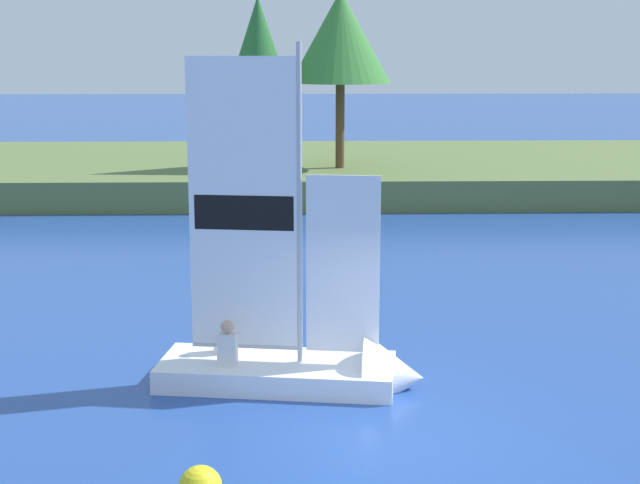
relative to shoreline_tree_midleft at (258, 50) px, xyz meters
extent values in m
plane|color=#234793|center=(2.54, -21.03, -5.06)|extent=(200.00, 200.00, 0.00)
cube|color=#5B703D|center=(2.54, 3.29, -4.55)|extent=(80.00, 13.34, 1.01)
cylinder|color=brown|center=(0.00, 0.00, -2.87)|extent=(0.41, 0.41, 2.36)
cone|color=#286B2D|center=(0.00, 0.00, 0.06)|extent=(2.34, 2.34, 3.49)
cylinder|color=brown|center=(2.81, 0.16, -2.58)|extent=(0.31, 0.31, 2.94)
cone|color=#387F33|center=(2.81, 0.16, 0.45)|extent=(3.48, 3.48, 3.11)
cube|color=white|center=(0.94, -18.65, -4.88)|extent=(3.78, 1.95, 0.36)
cone|color=white|center=(2.72, -18.91, -4.88)|extent=(1.08, 1.42, 1.30)
cylinder|color=#B7B7BC|center=(1.30, -18.70, -2.29)|extent=(0.08, 0.08, 4.82)
cube|color=white|center=(0.46, -18.58, -2.27)|extent=(1.67, 0.27, 4.37)
cube|color=black|center=(0.46, -18.58, -2.39)|extent=(1.50, 0.25, 0.52)
cube|color=white|center=(1.94, -18.79, -3.15)|extent=(1.10, 0.19, 2.70)
cylinder|color=#B7B7BC|center=(0.46, -18.58, -4.48)|extent=(1.67, 0.30, 0.06)
cube|color=silver|center=(0.20, -18.86, -4.44)|extent=(0.31, 0.24, 0.51)
sphere|color=tan|center=(0.20, -18.86, -4.08)|extent=(0.20, 0.20, 0.20)
cube|color=silver|center=(0.09, -18.20, -4.47)|extent=(0.31, 0.24, 0.46)
sphere|color=tan|center=(0.09, -18.20, -4.13)|extent=(0.20, 0.20, 0.20)
camera|label=1|loc=(1.24, -32.33, 0.00)|focal=52.24mm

